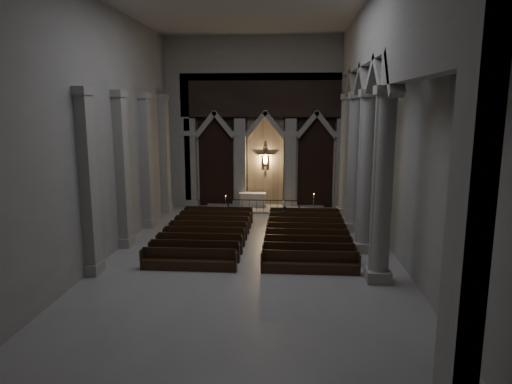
% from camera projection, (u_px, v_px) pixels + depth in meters
% --- Properties ---
extents(room, '(24.00, 24.10, 12.00)m').
position_uv_depth(room, '(252.00, 98.00, 20.60)').
color(room, '#A19E99').
rests_on(room, ground).
extents(sanctuary_wall, '(14.00, 0.77, 12.00)m').
position_uv_depth(sanctuary_wall, '(265.00, 115.00, 32.09)').
color(sanctuary_wall, '#A3A098').
rests_on(sanctuary_wall, ground).
extents(right_arcade, '(1.00, 24.00, 12.00)m').
position_uv_depth(right_arcade, '(370.00, 93.00, 21.47)').
color(right_arcade, '#A3A098').
rests_on(right_arcade, ground).
extents(left_pilasters, '(0.60, 13.00, 8.03)m').
position_uv_depth(left_pilasters, '(136.00, 167.00, 25.20)').
color(left_pilasters, '#A3A098').
rests_on(left_pilasters, ground).
extents(sanctuary_step, '(8.50, 2.60, 0.15)m').
position_uv_depth(sanctuary_step, '(264.00, 209.00, 32.38)').
color(sanctuary_step, '#A3A098').
rests_on(sanctuary_step, ground).
extents(altar, '(1.92, 0.77, 0.98)m').
position_uv_depth(altar, '(253.00, 199.00, 32.80)').
color(altar, beige).
rests_on(altar, sanctuary_step).
extents(altar_rail, '(4.96, 0.09, 0.97)m').
position_uv_depth(altar_rail, '(263.00, 204.00, 31.17)').
color(altar_rail, black).
rests_on(altar_rail, ground).
extents(candle_stand_left, '(0.23, 0.23, 1.33)m').
position_uv_depth(candle_stand_left, '(226.00, 210.00, 30.83)').
color(candle_stand_left, '#B48B37').
rests_on(candle_stand_left, ground).
extents(candle_stand_right, '(0.26, 0.26, 1.52)m').
position_uv_depth(candle_stand_right, '(313.00, 209.00, 30.63)').
color(candle_stand_right, '#B48B37').
rests_on(candle_stand_right, ground).
extents(pews, '(9.73, 9.13, 0.96)m').
position_uv_depth(pews, '(256.00, 237.00, 24.47)').
color(pews, black).
rests_on(pews, ground).
extents(worshipper, '(0.50, 0.37, 1.25)m').
position_uv_depth(worshipper, '(285.00, 216.00, 27.80)').
color(worshipper, black).
rests_on(worshipper, ground).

